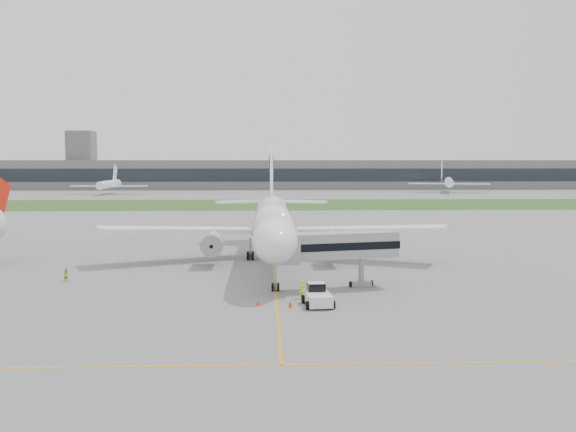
{
  "coord_description": "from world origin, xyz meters",
  "views": [
    {
      "loc": [
        -1.05,
        -82.89,
        14.05
      ],
      "look_at": [
        1.96,
        2.0,
        6.62
      ],
      "focal_mm": 40.0,
      "sensor_mm": 36.0,
      "label": 1
    }
  ],
  "objects_px": {
    "jet_bridge": "(332,246)",
    "ground_crew_near": "(302,290)",
    "pushback_tug": "(318,296)",
    "airliner": "(273,221)"
  },
  "relations": [
    {
      "from": "pushback_tug",
      "to": "airliner",
      "type": "bearing_deg",
      "value": 93.2
    },
    {
      "from": "pushback_tug",
      "to": "jet_bridge",
      "type": "relative_size",
      "value": 0.31
    },
    {
      "from": "jet_bridge",
      "to": "ground_crew_near",
      "type": "height_order",
      "value": "jet_bridge"
    },
    {
      "from": "ground_crew_near",
      "to": "jet_bridge",
      "type": "bearing_deg",
      "value": -126.58
    },
    {
      "from": "airliner",
      "to": "jet_bridge",
      "type": "xyz_separation_m",
      "value": [
        6.21,
        -19.07,
        -0.95
      ]
    },
    {
      "from": "airliner",
      "to": "pushback_tug",
      "type": "xyz_separation_m",
      "value": [
        3.97,
        -26.77,
        -4.7
      ]
    },
    {
      "from": "airliner",
      "to": "ground_crew_near",
      "type": "xyz_separation_m",
      "value": [
        2.65,
        -23.71,
        -4.74
      ]
    },
    {
      "from": "airliner",
      "to": "ground_crew_near",
      "type": "bearing_deg",
      "value": -83.63
    },
    {
      "from": "pushback_tug",
      "to": "jet_bridge",
      "type": "bearing_deg",
      "value": 68.54
    },
    {
      "from": "jet_bridge",
      "to": "pushback_tug",
      "type": "bearing_deg",
      "value": -119.41
    }
  ]
}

